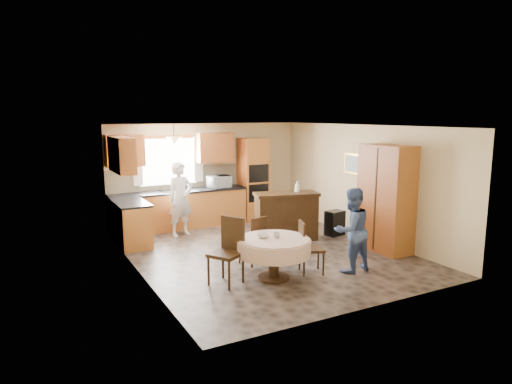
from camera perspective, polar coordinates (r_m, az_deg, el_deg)
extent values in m
cube|color=brown|center=(9.18, 1.09, -7.56)|extent=(5.00, 6.00, 0.01)
cube|color=white|center=(8.77, 1.15, 8.24)|extent=(5.00, 6.00, 0.01)
cube|color=#D0B785|center=(11.57, -6.14, 2.34)|extent=(5.00, 0.02, 2.50)
cube|color=#D0B785|center=(6.49, 14.16, -3.74)|extent=(5.00, 0.02, 2.50)
cube|color=#D0B785|center=(7.99, -14.74, -1.25)|extent=(0.02, 6.00, 2.50)
cube|color=#D0B785|center=(10.33, 13.33, 1.24)|extent=(0.02, 6.00, 2.50)
cube|color=white|center=(11.18, -10.90, 3.76)|extent=(1.40, 0.03, 1.10)
cube|color=white|center=(10.93, -14.59, 3.76)|extent=(0.22, 0.02, 1.15)
cube|color=white|center=(11.37, -7.21, 4.21)|extent=(0.22, 0.02, 1.15)
cube|color=#D08437|center=(11.14, -9.54, -2.26)|extent=(3.30, 0.60, 0.88)
cube|color=black|center=(11.06, -9.61, 0.07)|extent=(3.30, 0.64, 0.04)
cube|color=#D08437|center=(9.95, -15.28, -3.92)|extent=(0.60, 1.20, 0.88)
cube|color=black|center=(9.85, -15.40, -1.32)|extent=(0.64, 1.20, 0.04)
cube|color=tan|center=(11.29, -10.12, 1.69)|extent=(3.30, 0.02, 0.55)
cube|color=#AA5F2A|center=(10.75, -16.09, 4.99)|extent=(0.85, 0.33, 0.72)
cube|color=#AA5F2A|center=(11.41, -5.19, 5.58)|extent=(0.90, 0.33, 0.72)
cube|color=#AA5F2A|center=(9.69, -16.45, 4.49)|extent=(0.33, 1.20, 0.72)
cube|color=#D08437|center=(11.80, -0.37, 1.60)|extent=(0.66, 0.62, 2.12)
cube|color=black|center=(11.50, 0.36, 2.34)|extent=(0.56, 0.01, 0.45)
cube|color=black|center=(11.57, 0.36, -0.11)|extent=(0.56, 0.01, 0.45)
cone|color=beige|center=(10.69, -10.22, 6.31)|extent=(0.36, 0.36, 0.18)
cube|color=#3E2710|center=(9.99, 3.79, -3.23)|extent=(1.47, 0.90, 0.98)
cube|color=black|center=(10.55, 9.81, -3.83)|extent=(0.45, 0.35, 0.56)
cube|color=#D08437|center=(9.46, 15.92, -0.77)|extent=(0.56, 1.12, 2.13)
cylinder|color=#3E2710|center=(7.69, 2.22, -8.53)|extent=(0.18, 0.18, 0.64)
cylinder|color=#3E2710|center=(7.79, 2.21, -10.62)|extent=(0.54, 0.54, 0.04)
cylinder|color=beige|center=(7.59, 2.24, -5.96)|extent=(1.17, 1.17, 0.05)
cylinder|color=beige|center=(7.62, 2.24, -6.87)|extent=(1.23, 1.23, 0.25)
cube|color=#3E2710|center=(7.42, -3.81, -7.77)|extent=(0.64, 0.64, 0.06)
cube|color=#3E2710|center=(7.50, -2.91, -5.18)|extent=(0.27, 0.40, 0.56)
cylinder|color=#3E2710|center=(7.25, -4.59, -10.38)|extent=(0.04, 0.04, 0.48)
cylinder|color=#3E2710|center=(7.41, -1.71, -9.90)|extent=(0.04, 0.04, 0.48)
cylinder|color=#3E2710|center=(7.60, -5.80, -9.44)|extent=(0.04, 0.04, 0.48)
cylinder|color=#3E2710|center=(7.75, -3.04, -9.02)|extent=(0.04, 0.04, 0.48)
cube|color=#3E2710|center=(8.42, -0.47, -6.20)|extent=(0.48, 0.48, 0.05)
cube|color=#3E2710|center=(8.23, 0.38, -4.77)|extent=(0.37, 0.14, 0.46)
cylinder|color=#3E2710|center=(8.27, -0.96, -8.08)|extent=(0.03, 0.03, 0.40)
cylinder|color=#3E2710|center=(8.42, 1.08, -7.75)|extent=(0.03, 0.03, 0.40)
cylinder|color=#3E2710|center=(8.55, -1.98, -7.47)|extent=(0.03, 0.03, 0.40)
cylinder|color=#3E2710|center=(8.70, 0.00, -7.17)|extent=(0.03, 0.03, 0.40)
cube|color=#3E2710|center=(8.00, 6.96, -7.09)|extent=(0.51, 0.51, 0.05)
cube|color=#3E2710|center=(7.89, 5.74, -5.39)|extent=(0.17, 0.36, 0.47)
cylinder|color=#3E2710|center=(7.84, 6.62, -9.13)|extent=(0.03, 0.03, 0.40)
cylinder|color=#3E2710|center=(8.03, 8.63, -8.72)|extent=(0.03, 0.03, 0.40)
cylinder|color=#3E2710|center=(8.11, 5.25, -8.46)|extent=(0.03, 0.03, 0.40)
cylinder|color=#3E2710|center=(8.29, 7.22, -8.09)|extent=(0.03, 0.03, 0.40)
cube|color=gold|center=(10.52, 12.03, 3.47)|extent=(0.05, 0.57, 0.47)
cube|color=#A2B5BE|center=(10.50, 11.91, 3.46)|extent=(0.01, 0.47, 0.37)
imported|color=silver|center=(11.35, -4.64, 1.28)|extent=(0.58, 0.43, 0.30)
imported|color=silver|center=(10.39, -9.43, -0.88)|extent=(0.69, 0.53, 1.68)
imported|color=#3A4F7F|center=(8.10, 11.85, -4.68)|extent=(0.75, 0.60, 1.48)
imported|color=#B2B2B2|center=(9.78, 2.80, -0.40)|extent=(0.24, 0.24, 0.05)
imported|color=silver|center=(10.02, 5.17, 0.52)|extent=(0.14, 0.14, 0.30)
imported|color=#B2B2B2|center=(7.62, 2.59, -5.39)|extent=(0.14, 0.14, 0.09)
imported|color=#B2B2B2|center=(7.60, 0.89, -5.52)|extent=(0.25, 0.25, 0.06)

